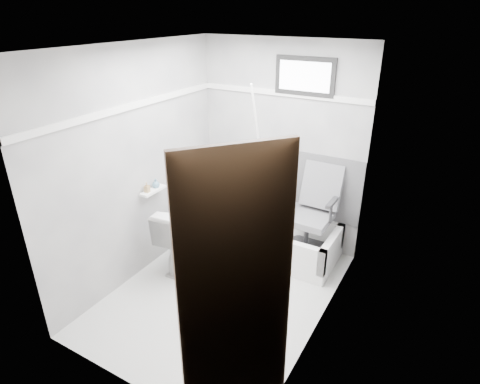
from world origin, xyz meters
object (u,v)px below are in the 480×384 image
Objects in this scene: toilet at (186,236)px; soap_bottle_a at (147,187)px; bathtub at (272,237)px; office_chair at (308,212)px; soap_bottle_b at (156,183)px; door at (247,333)px.

toilet is 6.85× the size of soap_bottle_a.
soap_bottle_a is (-1.05, -0.90, 0.76)m from bathtub.
soap_bottle_a is at bearing -139.50° from bathtub.
office_chair reaches higher than bathtub.
office_chair is 1.69m from soap_bottle_b.
soap_bottle_a is (-0.32, -0.19, 0.59)m from toilet.
door reaches higher than soap_bottle_b.
soap_bottle_a is at bearing -90.01° from soap_bottle_b.
soap_bottle_b reaches higher than bathtub.
soap_bottle_a is (-1.45, -0.95, 0.34)m from office_chair.
office_chair is 9.04× the size of soap_bottle_a.
soap_bottle_a is at bearing -145.88° from office_chair.
door is at bearing -77.29° from office_chair.
bathtub is at bearing -142.68° from toilet.
door is at bearing -37.10° from soap_bottle_b.
bathtub is 13.52× the size of soap_bottle_a.
bathtub is 1.50m from soap_bottle_b.
toilet is 0.67m from soap_bottle_b.
soap_bottle_b is at bearing -144.21° from bathtub.
toilet is 0.38× the size of door.
soap_bottle_a reaches higher than bathtub.
door reaches higher than toilet.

